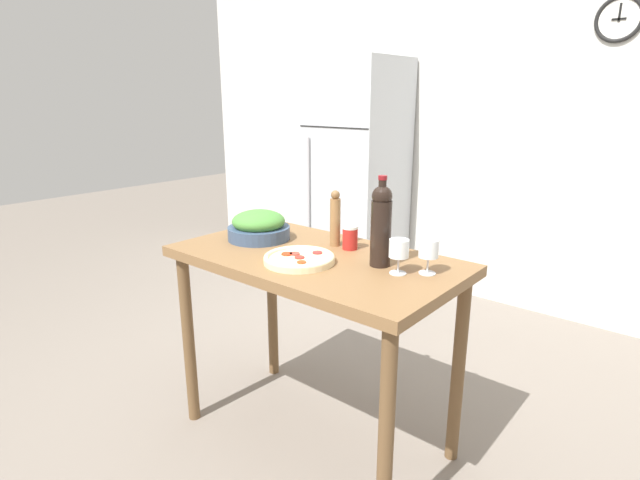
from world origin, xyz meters
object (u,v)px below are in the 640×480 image
object	(u,v)px
wine_glass_far	(429,250)
homemade_pizza	(299,259)
salt_canister	(350,237)
wine_bottle	(381,224)
salad_bowl	(259,226)
wine_glass_near	(399,250)
refrigerator	(357,176)
pepper_mill	(335,219)

from	to	relation	value
wine_glass_far	homemade_pizza	world-z (taller)	wine_glass_far
salt_canister	wine_bottle	bearing A→B (deg)	-24.42
salad_bowl	wine_bottle	bearing A→B (deg)	4.01
wine_glass_near	homemade_pizza	size ratio (longest dim) A/B	0.47
refrigerator	wine_glass_far	xyz separation A→B (m)	(1.57, -1.72, 0.07)
wine_glass_far	homemade_pizza	distance (m)	0.52
wine_glass_far	salt_canister	size ratio (longest dim) A/B	1.28
pepper_mill	homemade_pizza	world-z (taller)	pepper_mill
pepper_mill	salt_canister	xyz separation A→B (m)	(0.09, -0.00, -0.07)
refrigerator	pepper_mill	xyz separation A→B (m)	(1.07, -1.65, 0.10)
refrigerator	homemade_pizza	xyz separation A→B (m)	(1.11, -1.93, -0.00)
wine_glass_far	salt_canister	xyz separation A→B (m)	(-0.42, 0.07, -0.04)
pepper_mill	wine_glass_far	bearing A→B (deg)	-7.72
refrigerator	salt_canister	distance (m)	2.01
wine_bottle	pepper_mill	size ratio (longest dim) A/B	1.43
salad_bowl	salt_canister	size ratio (longest dim) A/B	2.76
refrigerator	pepper_mill	distance (m)	1.97
wine_bottle	homemade_pizza	bearing A→B (deg)	-146.24
wine_glass_far	salad_bowl	bearing A→B (deg)	-174.59
wine_glass_near	wine_glass_far	bearing A→B (deg)	39.75
refrigerator	pepper_mill	world-z (taller)	refrigerator
wine_bottle	wine_glass_near	distance (m)	0.14
refrigerator	pepper_mill	size ratio (longest dim) A/B	7.29
wine_glass_near	pepper_mill	bearing A→B (deg)	161.44
pepper_mill	salad_bowl	distance (m)	0.38
wine_glass_far	homemade_pizza	size ratio (longest dim) A/B	0.47
wine_glass_near	salad_bowl	size ratio (longest dim) A/B	0.46
wine_glass_far	refrigerator	bearing A→B (deg)	132.55
wine_glass_far	homemade_pizza	xyz separation A→B (m)	(-0.47, -0.22, -0.08)
wine_bottle	salt_canister	bearing A→B (deg)	155.58
pepper_mill	salt_canister	world-z (taller)	pepper_mill
wine_glass_far	pepper_mill	world-z (taller)	pepper_mill
pepper_mill	wine_bottle	bearing A→B (deg)	-18.34
wine_glass_near	pepper_mill	xyz separation A→B (m)	(-0.42, 0.14, 0.03)
wine_bottle	wine_glass_far	world-z (taller)	wine_bottle
wine_glass_near	salt_canister	xyz separation A→B (m)	(-0.33, 0.14, -0.04)
wine_bottle	salt_canister	distance (m)	0.28
refrigerator	wine_glass_far	distance (m)	2.33
salt_canister	pepper_mill	bearing A→B (deg)	179.62
wine_bottle	salt_canister	size ratio (longest dim) A/B	3.41
wine_bottle	salt_canister	xyz separation A→B (m)	(-0.23, 0.10, -0.12)
wine_glass_near	refrigerator	bearing A→B (deg)	129.77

